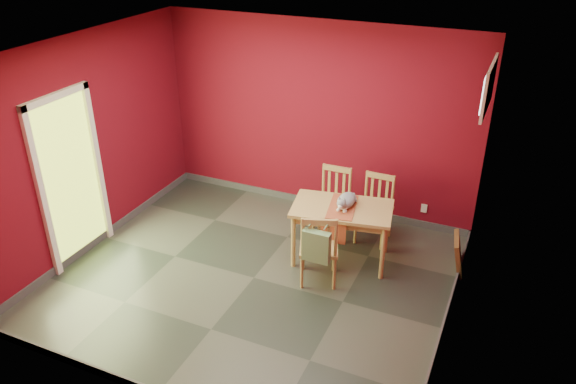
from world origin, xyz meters
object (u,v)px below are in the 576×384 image
at_px(chair_far_left, 333,201).
at_px(picture_frame, 458,254).
at_px(tote_bag, 316,246).
at_px(dining_table, 342,214).
at_px(chair_far_right, 375,208).
at_px(cat, 346,198).
at_px(chair_near, 319,247).

bearing_deg(chair_far_left, picture_frame, -7.33).
bearing_deg(tote_bag, dining_table, 87.25).
xyz_separation_m(dining_table, picture_frame, (1.38, 0.37, -0.43)).
xyz_separation_m(chair_far_right, cat, (-0.21, -0.60, 0.39)).
bearing_deg(tote_bag, picture_frame, 38.56).
bearing_deg(chair_near, cat, 78.65).
bearing_deg(tote_bag, chair_near, 102.93).
bearing_deg(tote_bag, chair_far_right, 78.72).
bearing_deg(chair_far_left, chair_near, -78.19).
distance_m(tote_bag, picture_frame, 1.85).
distance_m(dining_table, picture_frame, 1.49).
xyz_separation_m(chair_far_left, chair_far_right, (0.57, 0.06, -0.01)).
bearing_deg(dining_table, chair_far_right, 69.31).
bearing_deg(dining_table, picture_frame, 14.87).
bearing_deg(dining_table, chair_far_left, 118.88).
relative_size(dining_table, cat, 3.06).
xyz_separation_m(chair_far_left, cat, (0.36, -0.54, 0.38)).
height_order(chair_far_right, chair_near, chair_near).
xyz_separation_m(chair_far_right, picture_frame, (1.13, -0.28, -0.24)).
bearing_deg(chair_near, chair_far_right, 74.56).
relative_size(dining_table, chair_far_right, 1.45).
xyz_separation_m(chair_far_left, tote_bag, (0.29, -1.35, 0.16)).
bearing_deg(chair_near, dining_table, 81.11).
relative_size(dining_table, chair_near, 1.39).
relative_size(dining_table, chair_far_left, 1.41).
height_order(dining_table, chair_near, chair_near).
bearing_deg(picture_frame, cat, -166.52).
relative_size(chair_far_right, tote_bag, 2.03).
height_order(chair_far_left, cat, cat).
bearing_deg(chair_near, tote_bag, -77.07).
relative_size(chair_far_left, tote_bag, 2.08).
distance_m(cat, picture_frame, 1.52).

